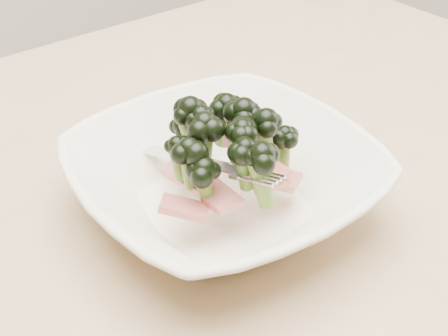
# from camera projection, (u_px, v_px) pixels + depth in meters

# --- Properties ---
(dining_table) EXTENTS (1.20, 0.80, 0.75)m
(dining_table) POSITION_uv_depth(u_px,v_px,m) (182.00, 241.00, 0.74)
(dining_table) COLOR tan
(dining_table) RESTS_ON ground
(broccoli_dish) EXTENTS (0.30, 0.30, 0.12)m
(broccoli_dish) POSITION_uv_depth(u_px,v_px,m) (224.00, 175.00, 0.61)
(broccoli_dish) COLOR #F3E7CD
(broccoli_dish) RESTS_ON dining_table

